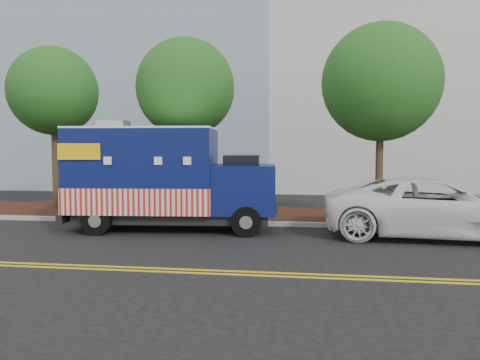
# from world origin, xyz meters

# --- Properties ---
(ground) EXTENTS (120.00, 120.00, 0.00)m
(ground) POSITION_xyz_m (0.00, 0.00, 0.00)
(ground) COLOR black
(ground) RESTS_ON ground
(curb) EXTENTS (120.00, 0.18, 0.15)m
(curb) POSITION_xyz_m (0.00, 1.40, 0.07)
(curb) COLOR #9E9E99
(curb) RESTS_ON ground
(mulch_strip) EXTENTS (120.00, 4.00, 0.15)m
(mulch_strip) POSITION_xyz_m (0.00, 3.50, 0.07)
(mulch_strip) COLOR black
(mulch_strip) RESTS_ON ground
(centerline_near) EXTENTS (120.00, 0.10, 0.01)m
(centerline_near) POSITION_xyz_m (0.00, -4.45, 0.01)
(centerline_near) COLOR gold
(centerline_near) RESTS_ON ground
(centerline_far) EXTENTS (120.00, 0.10, 0.01)m
(centerline_far) POSITION_xyz_m (0.00, -4.70, 0.01)
(centerline_far) COLOR gold
(centerline_far) RESTS_ON ground
(tree_a) EXTENTS (3.53, 3.53, 6.64)m
(tree_a) POSITION_xyz_m (-5.97, 3.62, 4.85)
(tree_a) COLOR #38281C
(tree_a) RESTS_ON ground
(tree_b) EXTENTS (3.68, 3.68, 6.68)m
(tree_b) POSITION_xyz_m (-0.40, 3.14, 4.83)
(tree_b) COLOR #38281C
(tree_b) RESTS_ON ground
(tree_c) EXTENTS (4.06, 4.06, 6.88)m
(tree_c) POSITION_xyz_m (6.63, 2.78, 4.84)
(tree_c) COLOR #38281C
(tree_c) RESTS_ON ground
(sign_post) EXTENTS (0.06, 0.06, 2.40)m
(sign_post) POSITION_xyz_m (-3.79, 1.55, 1.20)
(sign_post) COLOR #473828
(sign_post) RESTS_ON ground
(food_truck) EXTENTS (6.76, 3.02, 3.46)m
(food_truck) POSITION_xyz_m (-0.42, 0.26, 1.57)
(food_truck) COLOR black
(food_truck) RESTS_ON ground
(white_car) EXTENTS (6.53, 3.42, 1.76)m
(white_car) POSITION_xyz_m (7.83, 0.10, 0.88)
(white_car) COLOR white
(white_car) RESTS_ON ground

